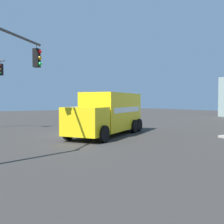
# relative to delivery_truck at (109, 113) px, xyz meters

# --- Properties ---
(ground_plane) EXTENTS (100.00, 100.00, 0.00)m
(ground_plane) POSITION_rel_delivery_truck_xyz_m (-1.75, -1.28, -1.54)
(ground_plane) COLOR #33302D
(delivery_truck) EXTENTS (6.37, 7.86, 2.99)m
(delivery_truck) POSITION_rel_delivery_truck_xyz_m (0.00, 0.00, 0.00)
(delivery_truck) COLOR yellow
(delivery_truck) RESTS_ON ground
(traffic_light_primary) EXTENTS (3.37, 3.46, 5.60)m
(traffic_light_primary) POSITION_rel_delivery_truck_xyz_m (4.25, -7.69, 2.18)
(traffic_light_primary) COLOR #38383D
(traffic_light_primary) RESTS_ON ground
(pickup_maroon) EXTENTS (2.67, 5.37, 1.38)m
(pickup_maroon) POSITION_rel_delivery_truck_xyz_m (-14.55, 4.75, -0.82)
(pickup_maroon) COLOR maroon
(pickup_maroon) RESTS_ON ground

